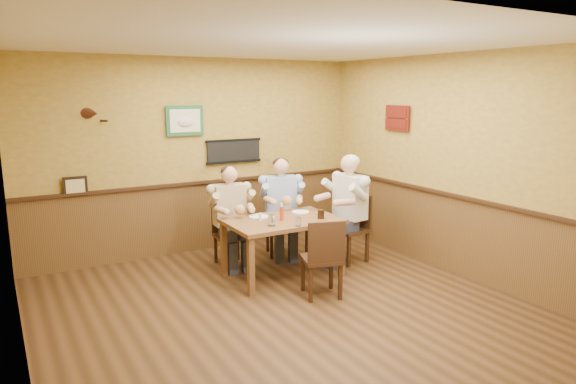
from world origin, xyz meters
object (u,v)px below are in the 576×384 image
Objects in this scene: pepper_shaker at (271,219)px; water_glass_left at (272,220)px; chair_back_right at (281,225)px; diner_white_elder at (350,214)px; diner_blue_polo at (281,212)px; chair_right_end at (349,228)px; salt_shaker at (260,217)px; hot_sauce_bottle at (282,213)px; cola_tumbler at (321,214)px; chair_near_side at (322,257)px; chair_back_left at (230,234)px; water_glass_mid at (298,222)px; dining_table at (283,226)px; diner_tan_shirt at (230,221)px.

water_glass_left is at bearing -114.02° from pepper_shaker.
diner_white_elder reaches higher than chair_back_right.
chair_back_right is at bearing 0.00° from diner_blue_polo.
diner_white_elder reaches higher than chair_right_end.
diner_white_elder is (0.67, -0.74, 0.04)m from diner_blue_polo.
pepper_shaker is at bearing -59.26° from salt_shaker.
diner_blue_polo is at bearing -145.25° from diner_white_elder.
diner_blue_polo is at bearing 61.25° from hot_sauce_bottle.
cola_tumbler is 0.77m from salt_shaker.
chair_near_side is 0.75m from water_glass_left.
chair_near_side is at bearing -69.39° from pepper_shaker.
chair_back_left is 0.76m from salt_shaker.
water_glass_mid is 0.33m from hot_sauce_bottle.
water_glass_left is 0.28m from hot_sauce_bottle.
diner_blue_polo is at bearing -84.88° from chair_near_side.
chair_near_side is at bearing -84.22° from chair_back_right.
diner_blue_polo is 1.00m from diner_white_elder.
dining_table is 0.89m from diner_blue_polo.
hot_sauce_bottle is 2.43× the size of pepper_shaker.
water_glass_mid is at bearing -32.21° from water_glass_left.
chair_right_end is 10.03× the size of salt_shaker.
chair_back_right is 9.49× the size of salt_shaker.
chair_right_end is (0.67, -0.74, 0.03)m from chair_back_right.
chair_back_left is 0.89m from pepper_shaker.
water_glass_mid is (0.27, -0.17, -0.01)m from water_glass_left.
dining_table is at bearing 51.15° from hot_sauce_bottle.
diner_white_elder is 0.72m from cola_tumbler.
chair_near_side is 9.92× the size of salt_shaker.
water_glass_mid is 1.13× the size of salt_shaker.
salt_shaker is (-0.69, -0.71, 0.16)m from diner_blue_polo.
hot_sauce_bottle is 0.16m from pepper_shaker.
hot_sauce_bottle is (-1.13, -0.10, 0.18)m from diner_white_elder.
hot_sauce_bottle is at bearing -100.52° from diner_blue_polo.
pepper_shaker is (0.20, -0.79, 0.36)m from chair_back_left.
chair_right_end is 1.33m from pepper_shaker.
cola_tumbler reaches higher than pepper_shaker.
chair_right_end is 1.20m from hot_sauce_bottle.
diner_tan_shirt reaches higher than pepper_shaker.
dining_table is at bearing -67.21° from chair_near_side.
cola_tumbler is at bearing 21.04° from water_glass_mid.
pepper_shaker is (0.08, -0.13, -0.01)m from salt_shaker.
chair_right_end is 1.21m from water_glass_mid.
hot_sauce_bottle is (0.22, 0.16, 0.03)m from water_glass_left.
hot_sauce_bottle reaches higher than water_glass_mid.
diner_tan_shirt is (-0.47, 1.51, 0.15)m from chair_near_side.
pepper_shaker is (-0.27, 0.72, 0.33)m from chair_near_side.
chair_back_right is 1.05m from salt_shaker.
dining_table is 1.14× the size of diner_tan_shirt.
water_glass_mid is at bearing -90.24° from dining_table.
cola_tumbler is at bearing -0.24° from water_glass_left.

